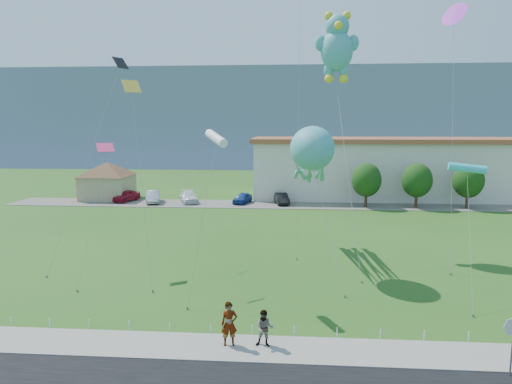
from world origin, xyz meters
TOP-DOWN VIEW (x-y plane):
  - ground at (0.00, 0.00)m, footprint 160.00×160.00m
  - sidewalk at (0.00, -2.75)m, footprint 80.00×2.50m
  - parking_strip at (0.00, 35.00)m, footprint 70.00×6.00m
  - hill_ridge at (0.00, 120.00)m, footprint 160.00×50.00m
  - pavilion at (-24.00, 38.00)m, footprint 9.20×9.20m
  - warehouse at (26.00, 44.00)m, footprint 61.00×15.00m
  - rope_fence at (0.00, -1.30)m, footprint 26.05×0.05m
  - tree_near at (10.00, 34.00)m, footprint 3.60×3.60m
  - tree_mid at (16.00, 34.00)m, footprint 3.60×3.60m
  - tree_far at (22.00, 34.00)m, footprint 3.60×3.60m
  - pedestrian_left at (-1.93, -2.57)m, footprint 0.81×0.60m
  - pedestrian_right at (-0.34, -2.55)m, footprint 0.85×0.69m
  - parked_car_red at (-20.67, 35.97)m, footprint 2.94×4.64m
  - parked_car_silver at (-16.87, 35.22)m, footprint 2.75×4.88m
  - parked_car_white at (-12.35, 35.82)m, footprint 3.53×5.33m
  - parked_car_blue at (-5.30, 35.64)m, footprint 2.58×4.20m
  - parked_car_black at (-0.31, 35.45)m, footprint 2.21×4.38m
  - octopus_kite at (2.18, 10.07)m, footprint 3.33×12.36m
  - teddy_bear_kite at (4.35, 16.22)m, footprint 3.48×10.93m
  - small_kite_purple at (12.82, 14.70)m, footprint 2.30×7.10m
  - small_kite_pink at (-11.97, 8.30)m, footprint 1.29×5.92m
  - small_kite_cyan at (11.66, 7.23)m, footprint 1.65×6.84m
  - small_kite_white at (-3.46, 3.78)m, footprint 1.62×3.50m
  - small_kite_yellow at (-9.37, 7.40)m, footprint 2.93×4.72m
  - small_kite_black at (-12.81, 12.64)m, footprint 3.40×8.41m

SIDE VIEW (x-z plane):
  - ground at x=0.00m, z-range 0.00..0.00m
  - parking_strip at x=0.00m, z-range 0.00..0.06m
  - sidewalk at x=0.00m, z-range 0.00..0.10m
  - rope_fence at x=0.00m, z-range 0.00..0.50m
  - parked_car_blue at x=-5.30m, z-range 0.06..1.40m
  - parked_car_black at x=-0.31m, z-range 0.06..1.44m
  - parked_car_white at x=-12.35m, z-range 0.06..1.49m
  - parked_car_red at x=-20.67m, z-range 0.06..1.53m
  - parked_car_silver at x=-16.87m, z-range 0.06..1.58m
  - pedestrian_right at x=-0.34m, z-range 0.10..1.77m
  - pedestrian_left at x=-1.93m, z-range 0.10..2.10m
  - pavilion at x=-24.00m, z-range 0.52..5.52m
  - tree_near at x=10.00m, z-range 0.65..6.12m
  - tree_mid at x=16.00m, z-range 0.65..6.12m
  - tree_far at x=22.00m, z-range 0.65..6.12m
  - warehouse at x=26.00m, z-range 0.02..8.22m
  - small_kite_cyan at x=11.66m, z-range 3.37..11.09m
  - small_kite_pink at x=-11.97m, z-range 3.14..11.98m
  - octopus_kite at x=2.18m, z-range 2.64..12.52m
  - small_kite_white at x=-3.46m, z-range 4.30..13.92m
  - small_kite_yellow at x=-9.37m, z-range 4.54..17.39m
  - hill_ridge at x=0.00m, z-range 0.00..25.00m
  - small_kite_black at x=-12.81m, z-range 5.16..20.29m
  - teddy_bear_kite at x=4.35m, z-range 6.80..25.64m
  - small_kite_purple at x=12.82m, z-range 8.29..27.16m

